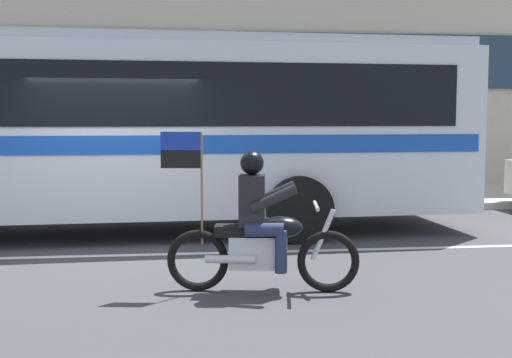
% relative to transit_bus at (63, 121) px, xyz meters
% --- Properties ---
extents(ground_plane, '(60.00, 60.00, 0.00)m').
position_rel_transit_bus_xyz_m(ground_plane, '(0.94, -1.19, -1.88)').
color(ground_plane, '#3D3D3F').
extents(sidewalk_curb, '(28.00, 3.80, 0.15)m').
position_rel_transit_bus_xyz_m(sidewalk_curb, '(0.94, 3.91, -1.81)').
color(sidewalk_curb, '#B7B2A8').
rests_on(sidewalk_curb, ground_plane).
extents(lane_center_stripe, '(26.60, 0.14, 0.01)m').
position_rel_transit_bus_xyz_m(lane_center_stripe, '(0.94, -1.79, -1.88)').
color(lane_center_stripe, silver).
rests_on(lane_center_stripe, ground_plane).
extents(office_building_facade, '(28.00, 0.89, 9.73)m').
position_rel_transit_bus_xyz_m(office_building_facade, '(0.94, 6.19, 2.99)').
color(office_building_facade, '#B2A893').
rests_on(office_building_facade, ground_plane).
extents(transit_bus, '(13.57, 3.16, 3.22)m').
position_rel_transit_bus_xyz_m(transit_bus, '(0.00, 0.00, 0.00)').
color(transit_bus, silver).
rests_on(transit_bus, ground_plane).
extents(motorcycle_with_rider, '(2.18, 0.69, 1.78)m').
position_rel_transit_bus_xyz_m(motorcycle_with_rider, '(2.75, -3.95, -1.22)').
color(motorcycle_with_rider, black).
rests_on(motorcycle_with_rider, ground_plane).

